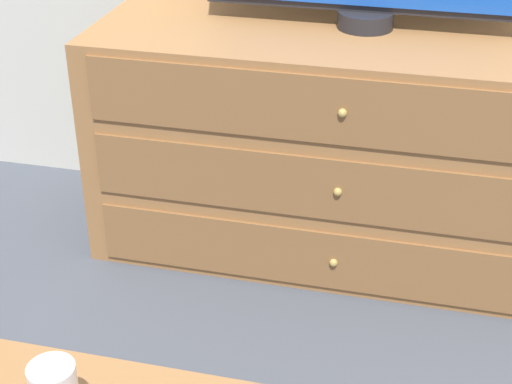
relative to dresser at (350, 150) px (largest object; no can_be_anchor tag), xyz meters
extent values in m
plane|color=#474C56|center=(0.03, 0.29, -0.35)|extent=(12.00, 12.00, 0.00)
cube|color=#9E6B3D|center=(0.00, 0.00, 0.00)|extent=(1.53, 0.51, 0.70)
cube|color=brown|center=(0.00, -0.25, -0.23)|extent=(1.40, 0.01, 0.19)
sphere|color=tan|center=(0.00, -0.26, -0.23)|extent=(0.02, 0.02, 0.02)
cube|color=brown|center=(0.00, -0.25, 0.00)|extent=(1.40, 0.01, 0.19)
sphere|color=tan|center=(0.00, -0.26, 0.00)|extent=(0.02, 0.02, 0.02)
cube|color=brown|center=(0.00, -0.25, 0.23)|extent=(1.40, 0.01, 0.19)
sphere|color=tan|center=(0.00, -0.26, 0.23)|extent=(0.02, 0.02, 0.02)
cylinder|color=#232328|center=(0.01, 0.09, 0.37)|extent=(0.16, 0.16, 0.05)
camera|label=1|loc=(0.22, -2.10, 1.05)|focal=55.00mm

